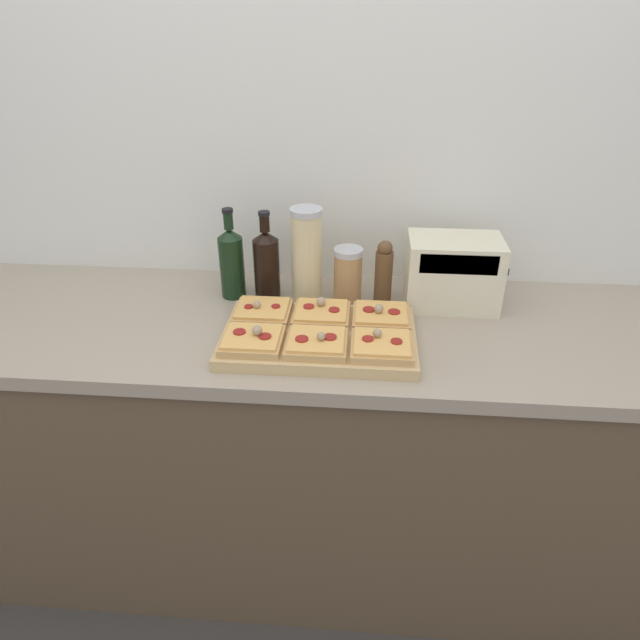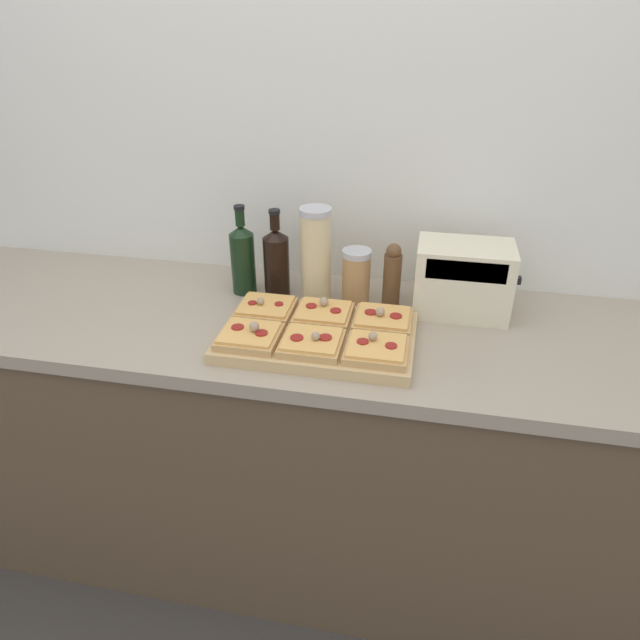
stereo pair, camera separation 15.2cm
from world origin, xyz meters
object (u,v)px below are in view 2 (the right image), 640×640
(cutting_board, at_px, (318,337))
(pepper_mill, at_px, (392,276))
(grain_jar_tall, at_px, (316,255))
(wine_bottle, at_px, (276,261))
(grain_jar_short, at_px, (356,276))
(olive_oil_bottle, at_px, (243,258))
(toaster_oven, at_px, (463,279))

(cutting_board, xyz_separation_m, pepper_mill, (0.17, 0.25, 0.08))
(grain_jar_tall, xyz_separation_m, pepper_mill, (0.23, -0.00, -0.05))
(wine_bottle, height_order, grain_jar_short, wine_bottle)
(olive_oil_bottle, bearing_deg, pepper_mill, -0.00)
(olive_oil_bottle, distance_m, grain_jar_short, 0.35)
(grain_jar_short, bearing_deg, toaster_oven, -0.16)
(toaster_oven, bearing_deg, cutting_board, -145.72)
(cutting_board, distance_m, pepper_mill, 0.32)
(toaster_oven, bearing_deg, pepper_mill, 179.76)
(grain_jar_tall, bearing_deg, olive_oil_bottle, 180.00)
(cutting_board, height_order, wine_bottle, wine_bottle)
(olive_oil_bottle, bearing_deg, wine_bottle, 0.00)
(olive_oil_bottle, bearing_deg, grain_jar_short, -0.00)
(olive_oil_bottle, height_order, toaster_oven, olive_oil_bottle)
(cutting_board, bearing_deg, wine_bottle, 125.19)
(wine_bottle, bearing_deg, grain_jar_tall, 0.00)
(grain_jar_tall, distance_m, toaster_oven, 0.43)
(cutting_board, distance_m, wine_bottle, 0.33)
(grain_jar_short, bearing_deg, pepper_mill, 0.00)
(pepper_mill, relative_size, toaster_oven, 0.67)
(cutting_board, bearing_deg, pepper_mill, 56.20)
(cutting_board, relative_size, olive_oil_bottle, 1.83)
(olive_oil_bottle, bearing_deg, cutting_board, -41.74)
(cutting_board, bearing_deg, toaster_oven, 34.28)
(grain_jar_tall, relative_size, grain_jar_short, 1.71)
(cutting_board, distance_m, grain_jar_tall, 0.29)
(grain_jar_tall, height_order, grain_jar_short, grain_jar_tall)
(cutting_board, xyz_separation_m, toaster_oven, (0.37, 0.25, 0.09))
(grain_jar_tall, bearing_deg, toaster_oven, -0.11)
(cutting_board, height_order, grain_jar_tall, grain_jar_tall)
(cutting_board, bearing_deg, olive_oil_bottle, 138.26)
(grain_jar_tall, distance_m, pepper_mill, 0.23)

